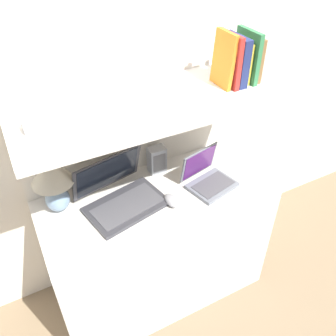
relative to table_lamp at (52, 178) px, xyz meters
name	(u,v)px	position (x,y,z in m)	size (l,w,h in m)	color
ground_plane	(179,320)	(0.46, -0.42, -0.97)	(12.00, 12.00, 0.00)	#7A664C
wall_back	(126,95)	(0.46, 0.19, 0.23)	(6.00, 0.05, 2.40)	silver
desk	(158,246)	(0.46, -0.15, -0.58)	(1.20, 0.54, 0.77)	silver
back_riser	(136,186)	(0.46, 0.14, -0.34)	(1.20, 0.04, 1.25)	silver
shelf	(148,106)	(0.46, -0.08, 0.30)	(1.20, 0.49, 0.03)	silver
table_lamp	(52,178)	(0.00, 0.00, 0.00)	(0.20, 0.20, 0.31)	#7593B2
laptop_large	(120,195)	(0.29, -0.10, -0.15)	(0.44, 0.38, 0.24)	#333338
laptop_small	(208,178)	(0.75, -0.18, -0.16)	(0.28, 0.26, 0.19)	slate
computer_mouse	(171,200)	(0.51, -0.23, -0.18)	(0.07, 0.11, 0.04)	#99999E
router_box	(157,160)	(0.56, 0.05, -0.12)	(0.09, 0.07, 0.15)	gray
book_brown	(252,58)	(1.02, -0.08, 0.42)	(0.02, 0.15, 0.21)	brown
book_green	(247,56)	(0.99, -0.08, 0.43)	(0.02, 0.17, 0.24)	#2D7042
book_yellow	(242,62)	(0.96, -0.08, 0.41)	(0.03, 0.13, 0.19)	gold
book_navy	(235,60)	(0.92, -0.08, 0.43)	(0.04, 0.17, 0.23)	navy
book_red	(228,60)	(0.88, -0.08, 0.43)	(0.02, 0.18, 0.24)	#A82823
book_orange	(224,60)	(0.85, -0.08, 0.44)	(0.04, 0.15, 0.25)	orange
shelf_gadget	(34,124)	(-0.02, -0.08, 0.34)	(0.08, 0.07, 0.05)	#99999E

